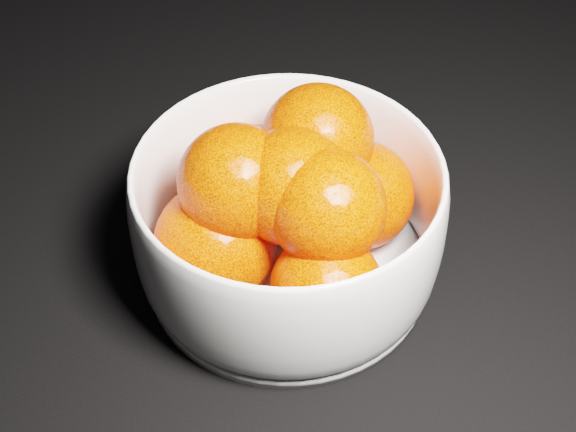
# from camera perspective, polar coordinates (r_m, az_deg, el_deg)

# --- Properties ---
(bowl) EXTENTS (0.23, 0.23, 0.11)m
(bowl) POSITION_cam_1_polar(r_m,az_deg,el_deg) (0.59, 0.00, -0.38)
(bowl) COLOR white
(bowl) RESTS_ON ground
(orange_pile) EXTENTS (0.18, 0.18, 0.13)m
(orange_pile) POSITION_cam_1_polar(r_m,az_deg,el_deg) (0.57, 0.08, 1.07)
(orange_pile) COLOR #FF3C07
(orange_pile) RESTS_ON bowl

